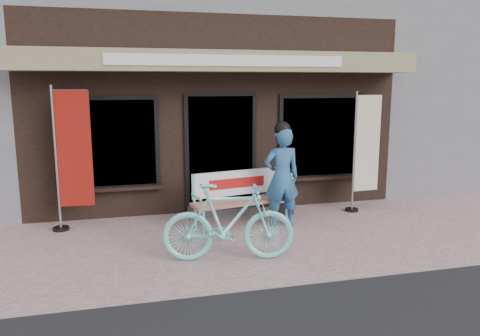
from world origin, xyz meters
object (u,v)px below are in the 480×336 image
object	(u,v)px
nobori_red	(72,157)
nobori_cream	(365,150)
menu_stand	(284,192)
person	(282,175)
bench	(239,194)
bicycle	(228,222)

from	to	relation	value
nobori_red	nobori_cream	bearing A→B (deg)	1.59
nobori_red	menu_stand	bearing A→B (deg)	1.29
person	nobori_cream	xyz separation A→B (m)	(1.82, 0.56, 0.28)
nobori_red	nobori_cream	xyz separation A→B (m)	(5.18, -0.09, -0.06)
bench	nobori_red	world-z (taller)	nobori_red
bench	menu_stand	world-z (taller)	bench
person	bicycle	bearing A→B (deg)	-132.49
person	nobori_red	size ratio (longest dim) A/B	0.75
menu_stand	person	bearing A→B (deg)	-127.53
bench	bicycle	xyz separation A→B (m)	(-0.54, -1.53, -0.00)
person	bench	bearing A→B (deg)	160.92
bench	menu_stand	distance (m)	0.97
bicycle	nobori_cream	size ratio (longest dim) A/B	0.80
bicycle	menu_stand	xyz separation A→B (m)	(1.45, 1.86, -0.10)
bench	nobori_red	size ratio (longest dim) A/B	0.74
bench	nobori_cream	size ratio (longest dim) A/B	0.78
bench	menu_stand	size ratio (longest dim) A/B	2.05
bicycle	menu_stand	bearing A→B (deg)	-27.42
nobori_cream	bicycle	bearing A→B (deg)	-153.21
nobori_red	menu_stand	world-z (taller)	nobori_red
nobori_red	nobori_cream	world-z (taller)	nobori_red
person	nobori_red	xyz separation A→B (m)	(-3.35, 0.65, 0.35)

